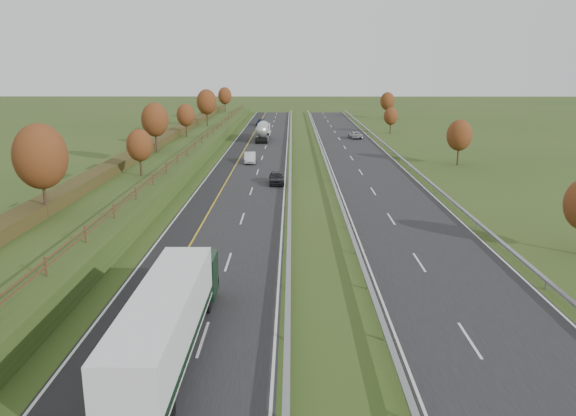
{
  "coord_description": "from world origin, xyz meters",
  "views": [
    {
      "loc": [
        5.92,
        -15.84,
        13.97
      ],
      "look_at": [
        5.59,
        30.59,
        2.2
      ],
      "focal_mm": 35.0,
      "sensor_mm": 36.0,
      "label": 1
    }
  ],
  "objects_px": {
    "car_dark_near": "(276,178)",
    "car_silver_mid": "(250,157)",
    "road_tanker": "(263,131)",
    "car_small_far": "(261,122)",
    "box_lorry": "(169,318)",
    "car_oncoming": "(355,135)"
  },
  "relations": [
    {
      "from": "car_small_far",
      "to": "road_tanker",
      "type": "bearing_deg",
      "value": -84.34
    },
    {
      "from": "road_tanker",
      "to": "car_dark_near",
      "type": "xyz_separation_m",
      "value": [
        3.78,
        -41.68,
        -1.07
      ]
    },
    {
      "from": "car_dark_near",
      "to": "car_oncoming",
      "type": "distance_m",
      "value": 46.88
    },
    {
      "from": "box_lorry",
      "to": "car_small_far",
      "type": "bearing_deg",
      "value": 90.87
    },
    {
      "from": "box_lorry",
      "to": "car_dark_near",
      "type": "relative_size",
      "value": 3.67
    },
    {
      "from": "box_lorry",
      "to": "car_oncoming",
      "type": "bearing_deg",
      "value": 78.07
    },
    {
      "from": "car_dark_near",
      "to": "road_tanker",
      "type": "bearing_deg",
      "value": 92.43
    },
    {
      "from": "car_dark_near",
      "to": "car_silver_mid",
      "type": "bearing_deg",
      "value": 102.98
    },
    {
      "from": "car_silver_mid",
      "to": "car_small_far",
      "type": "bearing_deg",
      "value": 88.01
    },
    {
      "from": "car_silver_mid",
      "to": "car_oncoming",
      "type": "bearing_deg",
      "value": 53.84
    },
    {
      "from": "box_lorry",
      "to": "road_tanker",
      "type": "xyz_separation_m",
      "value": [
        0.17,
        84.09,
        -0.47
      ]
    },
    {
      "from": "car_dark_near",
      "to": "car_small_far",
      "type": "height_order",
      "value": "car_dark_near"
    },
    {
      "from": "box_lorry",
      "to": "car_oncoming",
      "type": "xyz_separation_m",
      "value": [
        18.39,
        87.01,
        -1.63
      ]
    },
    {
      "from": "box_lorry",
      "to": "car_silver_mid",
      "type": "xyz_separation_m",
      "value": [
        -0.4,
        57.85,
        -1.52
      ]
    },
    {
      "from": "car_silver_mid",
      "to": "road_tanker",
      "type": "bearing_deg",
      "value": 85.39
    },
    {
      "from": "box_lorry",
      "to": "car_oncoming",
      "type": "relative_size",
      "value": 3.42
    },
    {
      "from": "car_dark_near",
      "to": "car_silver_mid",
      "type": "xyz_separation_m",
      "value": [
        -4.35,
        15.45,
        0.02
      ]
    },
    {
      "from": "road_tanker",
      "to": "car_small_far",
      "type": "xyz_separation_m",
      "value": [
        -1.86,
        27.86,
        -1.09
      ]
    },
    {
      "from": "road_tanker",
      "to": "car_oncoming",
      "type": "xyz_separation_m",
      "value": [
        18.21,
        2.92,
        -1.16
      ]
    },
    {
      "from": "road_tanker",
      "to": "car_small_far",
      "type": "bearing_deg",
      "value": 93.83
    },
    {
      "from": "road_tanker",
      "to": "car_small_far",
      "type": "relative_size",
      "value": 2.23
    },
    {
      "from": "car_silver_mid",
      "to": "box_lorry",
      "type": "bearing_deg",
      "value": -92.96
    }
  ]
}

